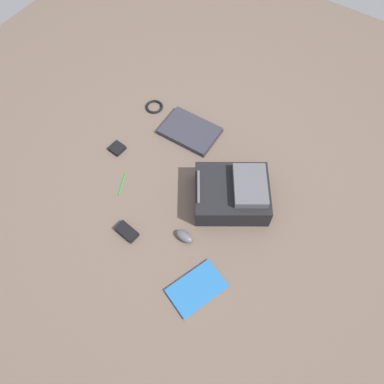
{
  "coord_description": "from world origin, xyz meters",
  "views": [
    {
      "loc": [
        -0.93,
        -0.58,
        1.9
      ],
      "look_at": [
        -0.05,
        0.0,
        0.02
      ],
      "focal_mm": 35.67,
      "sensor_mm": 36.0,
      "label": 1
    }
  ],
  "objects_px": {
    "book_red": "(197,289)",
    "cable_coil": "(154,107)",
    "backpack": "(233,193)",
    "laptop": "(190,131)",
    "computer_mouse": "(184,236)",
    "earbud_pouch": "(117,148)",
    "pen_black": "(122,183)",
    "power_brick": "(127,232)"
  },
  "relations": [
    {
      "from": "power_brick",
      "to": "earbud_pouch",
      "type": "bearing_deg",
      "value": 44.55
    },
    {
      "from": "power_brick",
      "to": "earbud_pouch",
      "type": "height_order",
      "value": "power_brick"
    },
    {
      "from": "earbud_pouch",
      "to": "power_brick",
      "type": "bearing_deg",
      "value": -135.45
    },
    {
      "from": "cable_coil",
      "to": "laptop",
      "type": "bearing_deg",
      "value": -97.84
    },
    {
      "from": "book_red",
      "to": "cable_coil",
      "type": "bearing_deg",
      "value": 46.5
    },
    {
      "from": "power_brick",
      "to": "computer_mouse",
      "type": "bearing_deg",
      "value": -61.66
    },
    {
      "from": "earbud_pouch",
      "to": "computer_mouse",
      "type": "bearing_deg",
      "value": -110.78
    },
    {
      "from": "cable_coil",
      "to": "book_red",
      "type": "bearing_deg",
      "value": -133.5
    },
    {
      "from": "power_brick",
      "to": "pen_black",
      "type": "height_order",
      "value": "power_brick"
    },
    {
      "from": "computer_mouse",
      "to": "pen_black",
      "type": "relative_size",
      "value": 0.71
    },
    {
      "from": "laptop",
      "to": "power_brick",
      "type": "distance_m",
      "value": 0.76
    },
    {
      "from": "laptop",
      "to": "pen_black",
      "type": "xyz_separation_m",
      "value": [
        -0.53,
        0.12,
        -0.01
      ]
    },
    {
      "from": "power_brick",
      "to": "book_red",
      "type": "bearing_deg",
      "value": -95.44
    },
    {
      "from": "laptop",
      "to": "computer_mouse",
      "type": "relative_size",
      "value": 3.44
    },
    {
      "from": "cable_coil",
      "to": "earbud_pouch",
      "type": "height_order",
      "value": "earbud_pouch"
    },
    {
      "from": "book_red",
      "to": "backpack",
      "type": "bearing_deg",
      "value": 12.02
    },
    {
      "from": "backpack",
      "to": "cable_coil",
      "type": "bearing_deg",
      "value": 68.28
    },
    {
      "from": "book_red",
      "to": "computer_mouse",
      "type": "bearing_deg",
      "value": 47.25
    },
    {
      "from": "backpack",
      "to": "computer_mouse",
      "type": "height_order",
      "value": "backpack"
    },
    {
      "from": "pen_black",
      "to": "computer_mouse",
      "type": "bearing_deg",
      "value": -98.98
    },
    {
      "from": "backpack",
      "to": "computer_mouse",
      "type": "xyz_separation_m",
      "value": [
        -0.34,
        0.09,
        -0.06
      ]
    },
    {
      "from": "computer_mouse",
      "to": "earbud_pouch",
      "type": "xyz_separation_m",
      "value": [
        0.25,
        0.66,
        -0.01
      ]
    },
    {
      "from": "laptop",
      "to": "computer_mouse",
      "type": "height_order",
      "value": "computer_mouse"
    },
    {
      "from": "pen_black",
      "to": "laptop",
      "type": "bearing_deg",
      "value": -12.75
    },
    {
      "from": "book_red",
      "to": "earbud_pouch",
      "type": "relative_size",
      "value": 4.03
    },
    {
      "from": "laptop",
      "to": "earbud_pouch",
      "type": "distance_m",
      "value": 0.46
    },
    {
      "from": "laptop",
      "to": "earbud_pouch",
      "type": "xyz_separation_m",
      "value": [
        -0.35,
        0.3,
        -0.0
      ]
    },
    {
      "from": "book_red",
      "to": "earbud_pouch",
      "type": "distance_m",
      "value": 0.98
    },
    {
      "from": "computer_mouse",
      "to": "earbud_pouch",
      "type": "distance_m",
      "value": 0.71
    },
    {
      "from": "book_red",
      "to": "cable_coil",
      "type": "xyz_separation_m",
      "value": [
        0.84,
        0.88,
        -0.0
      ]
    },
    {
      "from": "computer_mouse",
      "to": "cable_coil",
      "type": "xyz_separation_m",
      "value": [
        0.65,
        0.68,
        -0.01
      ]
    },
    {
      "from": "backpack",
      "to": "laptop",
      "type": "distance_m",
      "value": 0.54
    },
    {
      "from": "power_brick",
      "to": "laptop",
      "type": "bearing_deg",
      "value": 7.37
    },
    {
      "from": "pen_black",
      "to": "power_brick",
      "type": "bearing_deg",
      "value": -135.95
    },
    {
      "from": "laptop",
      "to": "backpack",
      "type": "bearing_deg",
      "value": -119.74
    },
    {
      "from": "pen_black",
      "to": "earbud_pouch",
      "type": "xyz_separation_m",
      "value": [
        0.18,
        0.18,
        0.01
      ]
    },
    {
      "from": "backpack",
      "to": "book_red",
      "type": "distance_m",
      "value": 0.55
    },
    {
      "from": "backpack",
      "to": "earbud_pouch",
      "type": "xyz_separation_m",
      "value": [
        -0.09,
        0.76,
        -0.07
      ]
    },
    {
      "from": "cable_coil",
      "to": "backpack",
      "type": "bearing_deg",
      "value": -111.72
    },
    {
      "from": "laptop",
      "to": "earbud_pouch",
      "type": "height_order",
      "value": "laptop"
    },
    {
      "from": "cable_coil",
      "to": "pen_black",
      "type": "xyz_separation_m",
      "value": [
        -0.57,
        -0.19,
        -0.0
      ]
    },
    {
      "from": "backpack",
      "to": "pen_black",
      "type": "distance_m",
      "value": 0.64
    }
  ]
}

